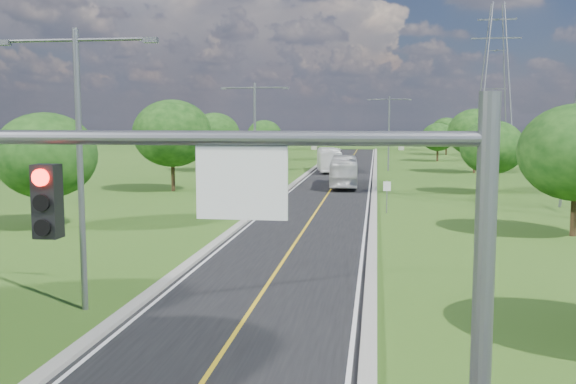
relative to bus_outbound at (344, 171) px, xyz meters
name	(u,v)px	position (x,y,z in m)	size (l,w,h in m)	color
ground	(335,183)	(-1.12, 3.98, -1.61)	(260.00, 260.00, 0.00)	#2B4F16
road	(339,178)	(-1.12, 9.98, -1.58)	(8.00, 150.00, 0.06)	black
curb_left	(303,177)	(-5.37, 9.98, -1.50)	(0.50, 150.00, 0.22)	gray
curb_right	(375,178)	(3.13, 9.98, -1.50)	(0.50, 150.00, 0.22)	gray
signal_mast	(321,265)	(2.57, -57.02, 3.29)	(8.54, 0.33, 7.20)	slate
speed_limit_sign	(387,192)	(4.08, -18.03, -0.01)	(0.55, 0.09, 2.40)	slate
overpass	(357,139)	(-1.12, 83.98, 0.80)	(30.00, 3.00, 3.20)	gray
streetlight_near_left	(79,146)	(-7.12, -44.02, 4.33)	(5.90, 0.25, 10.00)	slate
streetlight_mid_left	(255,131)	(-7.12, -11.02, 4.33)	(5.90, 0.25, 10.00)	slate
streetlight_far_right	(389,127)	(4.88, 21.98, 4.33)	(5.90, 0.25, 10.00)	slate
power_tower_far	(495,81)	(24.88, 58.98, 12.39)	(9.00, 6.40, 28.00)	slate
tree_lb	(46,156)	(-17.12, -28.02, 3.03)	(6.30, 6.30, 7.33)	black
tree_lc	(172,133)	(-16.12, -6.02, 3.96)	(7.56, 7.56, 8.79)	black
tree_ld	(215,134)	(-18.12, 17.98, 3.34)	(6.72, 6.72, 7.82)	black
tree_le	(264,135)	(-15.62, 41.98, 2.72)	(5.88, 5.88, 6.84)	black
tree_rc	(492,147)	(13.88, -4.02, 2.72)	(5.88, 5.88, 6.84)	black
tree_rd	(475,132)	(15.88, 19.98, 3.65)	(7.14, 7.14, 8.30)	black
tree_re	(438,137)	(13.38, 43.98, 2.41)	(5.46, 5.46, 6.35)	black
tree_rf	(447,131)	(16.88, 63.98, 3.03)	(6.30, 6.30, 7.33)	black
bus_outbound	(344,171)	(0.00, 0.00, 0.00)	(2.61, 11.16, 3.11)	silver
bus_inbound	(329,160)	(-2.95, 19.02, 0.00)	(2.62, 11.19, 3.12)	white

